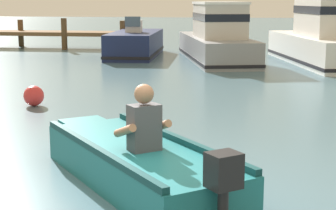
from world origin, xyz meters
name	(u,v)px	position (x,y,z in m)	size (l,w,h in m)	color
ground_plane	(137,201)	(0.00, 0.00, 0.00)	(120.00, 120.00, 0.00)	slate
wooden_dock	(14,33)	(-9.13, 17.69, 0.64)	(10.91, 1.64, 1.32)	brown
rowboat_with_person	(136,162)	(-0.13, 0.60, 0.25)	(2.83, 3.26, 1.19)	#1E727A
moored_boat_navy	(135,44)	(-3.07, 14.78, 0.44)	(1.90, 4.66, 1.49)	#19234C
moored_boat_grey	(217,39)	(0.04, 13.61, 0.74)	(3.30, 6.52, 2.02)	gray
moored_boat_white	(326,38)	(3.62, 13.20, 0.87)	(3.44, 6.64, 2.36)	white
mooring_buoy	(34,96)	(-3.10, 4.90, 0.20)	(0.41, 0.41, 0.41)	red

